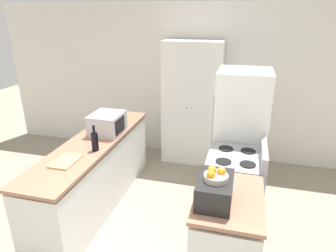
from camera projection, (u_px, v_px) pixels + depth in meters
wall_back at (190, 83)px, 5.13m from camera, size 7.00×0.06×2.60m
counter_left at (96, 174)px, 3.96m from camera, size 0.60×2.47×0.92m
counter_right at (226, 239)px, 2.81m from camera, size 0.60×0.88×0.92m
pantry_cabinet at (192, 104)px, 4.96m from camera, size 0.94×0.49×2.03m
stove at (233, 191)px, 3.54m from camera, size 0.66×0.71×1.08m
refrigerator at (240, 135)px, 4.05m from camera, size 0.70×0.69×1.76m
microwave at (107, 123)px, 3.99m from camera, size 0.40×0.46×0.27m
wine_bottle at (95, 141)px, 3.49m from camera, size 0.08×0.08×0.31m
toaster_oven at (215, 190)px, 2.55m from camera, size 0.30×0.44×0.22m
fruit_bowl at (216, 175)px, 2.48m from camera, size 0.20×0.20×0.10m
cutting_board at (66, 161)px, 3.25m from camera, size 0.23×0.36×0.02m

